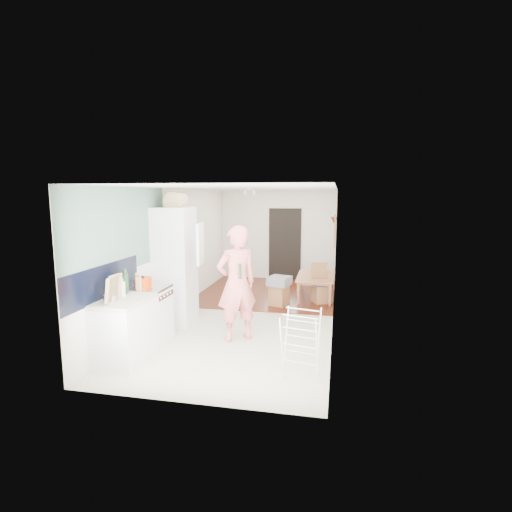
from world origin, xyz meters
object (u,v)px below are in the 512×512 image
(drying_rack, at_px, (301,345))
(stool, at_px, (279,295))
(dining_table, at_px, (316,289))
(person, at_px, (237,273))
(dining_chair, at_px, (322,283))

(drying_rack, bearing_deg, stool, 115.81)
(dining_table, bearing_deg, person, 157.85)
(dining_table, xyz_separation_m, drying_rack, (0.02, -4.14, 0.23))
(stool, bearing_deg, drying_rack, -76.95)
(person, xyz_separation_m, dining_table, (1.14, 2.96, -0.90))
(person, distance_m, dining_chair, 2.95)
(dining_table, relative_size, drying_rack, 1.40)
(dining_table, xyz_separation_m, dining_chair, (0.14, -0.39, 0.22))
(person, xyz_separation_m, dining_chair, (1.28, 2.57, -0.68))
(person, xyz_separation_m, drying_rack, (1.16, -1.18, -0.67))
(dining_chair, bearing_deg, drying_rack, -115.74)
(dining_table, distance_m, drying_rack, 4.15)
(stool, relative_size, drying_rack, 0.50)
(stool, xyz_separation_m, drying_rack, (0.77, -3.33, 0.22))
(dining_chair, distance_m, drying_rack, 3.76)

